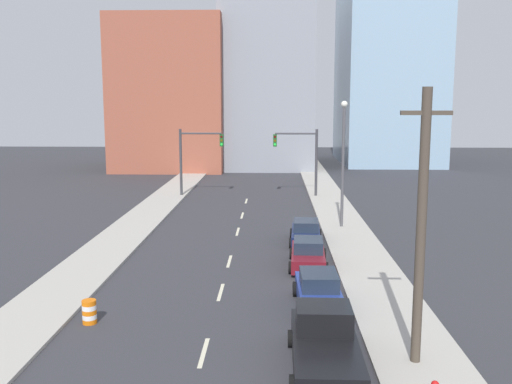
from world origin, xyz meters
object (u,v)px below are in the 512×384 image
Objects in this scene: traffic_signal_right at (304,154)px; sedan_blue at (319,291)px; sedan_navy at (306,233)px; pickup_truck_black at (325,345)px; street_lamp at (343,156)px; sedan_maroon at (308,254)px; traffic_barrel at (89,312)px; traffic_signal_left at (193,153)px; utility_pole_right_near at (421,227)px.

sedan_blue is (-0.82, -28.61, -3.32)m from traffic_signal_right.
sedan_navy is at bearing 88.56° from sedan_blue.
street_lamp is at bearing 82.63° from pickup_truck_black.
sedan_blue is 1.01× the size of sedan_maroon.
sedan_blue is (0.23, 5.54, -0.06)m from pickup_truck_black.
sedan_blue is (9.18, 2.08, 0.22)m from traffic_barrel.
sedan_navy is at bearing -92.46° from traffic_signal_right.
sedan_maroon reaches higher than traffic_barrel.
pickup_truck_black is 11.67m from sedan_maroon.
traffic_signal_right reaches higher than sedan_blue.
sedan_blue is at bearing 88.43° from pickup_truck_black.
pickup_truck_black is (9.12, -34.15, -3.26)m from traffic_signal_left.
traffic_signal_right reaches higher than traffic_barrel.
traffic_signal_right is at bearing 93.33° from utility_pole_right_near.
pickup_truck_black is 5.55m from sedan_blue.
street_lamp is 1.97× the size of sedan_navy.
traffic_signal_left reaches higher than sedan_navy.
traffic_signal_left reaches higher than pickup_truck_black.
street_lamp is at bearing -47.29° from traffic_signal_left.
street_lamp is 16.31m from sedan_blue.
sedan_navy is at bearing 55.22° from traffic_barrel.
utility_pole_right_near is at bearing -89.96° from street_lamp.
traffic_signal_left reaches higher than sedan_maroon.
sedan_maroon is at bearing -67.62° from traffic_signal_left.
sedan_navy is (9.25, 13.32, 0.17)m from traffic_barrel.
street_lamp is 1.59× the size of pickup_truck_black.
traffic_signal_right is 17.71m from sedan_navy.
traffic_signal_left is at bearing 107.03° from sedan_blue.
street_lamp reaches higher than sedan_blue.
street_lamp reaches higher than sedan_navy.
street_lamp is (-0.01, 20.79, 0.36)m from utility_pole_right_near.
traffic_signal_left is 35.50m from pickup_truck_black.
utility_pole_right_near is 13.10m from traffic_barrel.
utility_pole_right_near is 2.01× the size of sedan_maroon.
utility_pole_right_near reaches higher than street_lamp.
traffic_barrel is 0.21× the size of sedan_navy.
sedan_maroon is at bearing 89.76° from sedan_blue.
traffic_signal_left is 6.56× the size of traffic_barrel.
sedan_blue is (-2.78, -15.47, -4.34)m from street_lamp.
utility_pole_right_near is (12.14, -33.93, 0.66)m from traffic_signal_left.
traffic_signal_left is at bearing 180.00° from traffic_signal_right.
traffic_signal_right is 32.47m from traffic_barrel.
traffic_signal_right is (10.17, 0.00, 0.00)m from traffic_signal_left.
traffic_signal_left is 1.36× the size of sedan_blue.
traffic_barrel is 0.11× the size of street_lamp.
traffic_signal_right is at bearing 87.29° from sedan_blue.
street_lamp is at bearing 55.73° from traffic_barrel.
pickup_truck_black is (-3.02, -0.22, -3.92)m from utility_pole_right_near.
utility_pole_right_near reaches higher than traffic_signal_right.
traffic_barrel is 0.21× the size of sedan_maroon.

